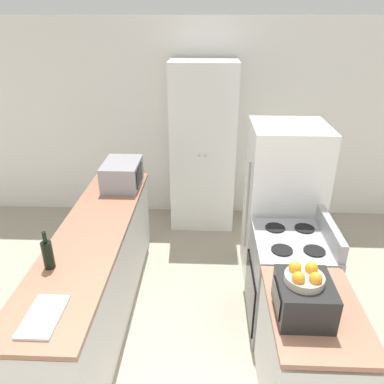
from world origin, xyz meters
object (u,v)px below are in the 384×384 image
object	(u,v)px
wine_bottle	(48,254)
toaster_oven	(304,298)
pantry_cabinet	(203,148)
stove	(288,282)
fruit_bowl	(305,276)
microwave	(122,174)
refrigerator	(282,205)

from	to	relation	value
wine_bottle	toaster_oven	bearing A→B (deg)	-12.82
pantry_cabinet	wine_bottle	distance (m)	2.57
wine_bottle	stove	bearing A→B (deg)	13.73
fruit_bowl	wine_bottle	bearing A→B (deg)	167.23
stove	microwave	world-z (taller)	microwave
wine_bottle	microwave	bearing A→B (deg)	80.92
wine_bottle	toaster_oven	world-z (taller)	wine_bottle
pantry_cabinet	refrigerator	world-z (taller)	pantry_cabinet
pantry_cabinet	toaster_oven	world-z (taller)	pantry_cabinet
refrigerator	wine_bottle	distance (m)	2.28
microwave	fruit_bowl	world-z (taller)	fruit_bowl
stove	toaster_oven	bearing A→B (deg)	-98.41
refrigerator	microwave	world-z (taller)	refrigerator
pantry_cabinet	microwave	xyz separation A→B (m)	(-0.86, -0.85, -0.02)
stove	microwave	xyz separation A→B (m)	(-1.65, 1.02, 0.58)
microwave	toaster_oven	world-z (taller)	microwave
wine_bottle	fruit_bowl	distance (m)	1.80
pantry_cabinet	microwave	bearing A→B (deg)	-135.49
stove	fruit_bowl	bearing A→B (deg)	-99.39
stove	wine_bottle	distance (m)	2.03
refrigerator	fruit_bowl	world-z (taller)	refrigerator
pantry_cabinet	microwave	world-z (taller)	pantry_cabinet
stove	toaster_oven	world-z (taller)	toaster_oven
refrigerator	fruit_bowl	distance (m)	1.65
wine_bottle	fruit_bowl	size ratio (longest dim) A/B	1.29
pantry_cabinet	toaster_oven	xyz separation A→B (m)	(0.67, -2.73, -0.04)
microwave	fruit_bowl	bearing A→B (deg)	-51.15
microwave	wine_bottle	world-z (taller)	wine_bottle
microwave	wine_bottle	xyz separation A→B (m)	(-0.24, -1.48, -0.02)
fruit_bowl	pantry_cabinet	bearing A→B (deg)	103.46
stove	refrigerator	world-z (taller)	refrigerator
pantry_cabinet	fruit_bowl	xyz separation A→B (m)	(0.65, -2.72, 0.13)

